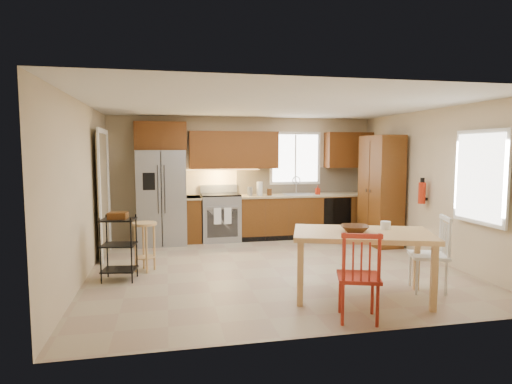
{
  "coord_description": "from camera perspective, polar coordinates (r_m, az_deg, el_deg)",
  "views": [
    {
      "loc": [
        -1.59,
        -6.32,
        1.83
      ],
      "look_at": [
        -0.19,
        0.4,
        1.15
      ],
      "focal_mm": 30.0,
      "sensor_mm": 36.0,
      "label": 1
    }
  ],
  "objects": [
    {
      "name": "floor",
      "position": [
        6.77,
        2.3,
        -10.04
      ],
      "size": [
        5.5,
        5.5,
        0.0
      ],
      "primitive_type": "plane",
      "color": "tan",
      "rests_on": "ground"
    },
    {
      "name": "ceiling",
      "position": [
        6.55,
        2.39,
        11.53
      ],
      "size": [
        5.5,
        5.0,
        0.02
      ],
      "primitive_type": "cube",
      "color": "silver",
      "rests_on": "ground"
    },
    {
      "name": "wall_back",
      "position": [
        8.98,
        -1.56,
        1.95
      ],
      "size": [
        5.5,
        0.02,
        2.5
      ],
      "primitive_type": "cube",
      "color": "#CCB793",
      "rests_on": "ground"
    },
    {
      "name": "wall_front",
      "position": [
        4.18,
        10.76,
        -2.41
      ],
      "size": [
        5.5,
        0.02,
        2.5
      ],
      "primitive_type": "cube",
      "color": "#CCB793",
      "rests_on": "ground"
    },
    {
      "name": "wall_left",
      "position": [
        6.45,
        -22.09,
        0.08
      ],
      "size": [
        0.02,
        5.0,
        2.5
      ],
      "primitive_type": "cube",
      "color": "#CCB793",
      "rests_on": "ground"
    },
    {
      "name": "wall_right",
      "position": [
        7.69,
        22.65,
        0.9
      ],
      "size": [
        0.02,
        5.0,
        2.5
      ],
      "primitive_type": "cube",
      "color": "#CCB793",
      "rests_on": "ground"
    },
    {
      "name": "refrigerator",
      "position": [
        8.49,
        -12.45,
        -0.7
      ],
      "size": [
        0.92,
        0.75,
        1.82
      ],
      "primitive_type": "cube",
      "color": "gray",
      "rests_on": "floor"
    },
    {
      "name": "range_stove",
      "position": [
        8.67,
        -4.75,
        -3.45
      ],
      "size": [
        0.76,
        0.63,
        0.92
      ],
      "primitive_type": "cube",
      "color": "gray",
      "rests_on": "floor"
    },
    {
      "name": "base_cabinet_narrow",
      "position": [
        8.64,
        -8.4,
        -3.59
      ],
      "size": [
        0.3,
        0.6,
        0.9
      ],
      "primitive_type": "cube",
      "color": "#5A2F10",
      "rests_on": "floor"
    },
    {
      "name": "base_cabinet_run",
      "position": [
        9.1,
        6.83,
        -3.11
      ],
      "size": [
        2.92,
        0.6,
        0.9
      ],
      "primitive_type": "cube",
      "color": "#5A2F10",
      "rests_on": "floor"
    },
    {
      "name": "dishwasher",
      "position": [
        9.02,
        10.8,
        -3.24
      ],
      "size": [
        0.6,
        0.02,
        0.78
      ],
      "primitive_type": "cube",
      "color": "black",
      "rests_on": "floor"
    },
    {
      "name": "backsplash",
      "position": [
        9.28,
        6.32,
        1.58
      ],
      "size": [
        2.92,
        0.03,
        0.55
      ],
      "primitive_type": "cube",
      "color": "#C8B697",
      "rests_on": "wall_back"
    },
    {
      "name": "upper_over_fridge",
      "position": [
        8.65,
        -12.61,
        7.31
      ],
      "size": [
        1.0,
        0.35,
        0.55
      ],
      "primitive_type": "cube",
      "color": "#633510",
      "rests_on": "wall_back"
    },
    {
      "name": "upper_left_block",
      "position": [
        8.74,
        -2.98,
        5.62
      ],
      "size": [
        1.8,
        0.35,
        0.75
      ],
      "primitive_type": "cube",
      "color": "#633510",
      "rests_on": "wall_back"
    },
    {
      "name": "upper_right_block",
      "position": [
        9.46,
        12.23,
        5.5
      ],
      "size": [
        1.0,
        0.35,
        0.75
      ],
      "primitive_type": "cube",
      "color": "#633510",
      "rests_on": "wall_back"
    },
    {
      "name": "window_back",
      "position": [
        9.2,
        5.24,
        4.51
      ],
      "size": [
        1.12,
        0.04,
        1.12
      ],
      "primitive_type": "cube",
      "color": "white",
      "rests_on": "wall_back"
    },
    {
      "name": "sink",
      "position": [
        8.98,
        5.71,
        -0.57
      ],
      "size": [
        0.62,
        0.46,
        0.16
      ],
      "primitive_type": "cube",
      "color": "gray",
      "rests_on": "base_cabinet_run"
    },
    {
      "name": "undercab_glow",
      "position": [
        8.69,
        -4.9,
        3.0
      ],
      "size": [
        1.6,
        0.3,
        0.01
      ],
      "primitive_type": "cube",
      "color": "#FFBF66",
      "rests_on": "wall_back"
    },
    {
      "name": "soap_bottle",
      "position": [
        9.0,
        8.22,
        0.28
      ],
      "size": [
        0.09,
        0.09,
        0.19
      ],
      "primitive_type": "imported",
      "color": "#AB210B",
      "rests_on": "base_cabinet_run"
    },
    {
      "name": "paper_towel",
      "position": [
        8.7,
        0.48,
        0.45
      ],
      "size": [
        0.12,
        0.12,
        0.28
      ],
      "primitive_type": "cylinder",
      "color": "silver",
      "rests_on": "base_cabinet_run"
    },
    {
      "name": "canister_steel",
      "position": [
        8.66,
        -0.81,
        0.09
      ],
      "size": [
        0.11,
        0.11,
        0.18
      ],
      "primitive_type": "cylinder",
      "color": "gray",
      "rests_on": "base_cabinet_run"
    },
    {
      "name": "canister_wood",
      "position": [
        8.72,
        1.8,
        -0.0
      ],
      "size": [
        0.1,
        0.1,
        0.14
      ],
      "primitive_type": "cylinder",
      "color": "#513215",
      "rests_on": "base_cabinet_run"
    },
    {
      "name": "pantry",
      "position": [
        8.56,
        16.29,
        0.2
      ],
      "size": [
        0.5,
        0.95,
        2.1
      ],
      "primitive_type": "cube",
      "color": "#5A2F10",
      "rests_on": "floor"
    },
    {
      "name": "fire_extinguisher",
      "position": [
        7.76,
        21.25,
        -0.13
      ],
      "size": [
        0.12,
        0.12,
        0.36
      ],
      "primitive_type": "cylinder",
      "color": "#AB210B",
      "rests_on": "wall_right"
    },
    {
      "name": "window_right",
      "position": [
        6.71,
        27.76,
        1.77
      ],
      "size": [
        0.04,
        1.02,
        1.32
      ],
      "primitive_type": "cube",
      "color": "white",
      "rests_on": "wall_right"
    },
    {
      "name": "doorway",
      "position": [
        7.73,
        -19.75,
        -0.47
      ],
      "size": [
        0.04,
        0.95,
        2.1
      ],
      "primitive_type": "cube",
      "color": "#8C7A59",
      "rests_on": "wall_left"
    },
    {
      "name": "dining_table",
      "position": [
        5.52,
        13.91,
        -9.46
      ],
      "size": [
        1.88,
        1.42,
        0.81
      ],
      "primitive_type": null,
      "rotation": [
        0.0,
        0.0,
        -0.33
      ],
      "color": "tan",
      "rests_on": "floor"
    },
    {
      "name": "chair_red",
      "position": [
        4.79,
        13.52,
        -10.76
      ],
      "size": [
        0.58,
        0.58,
        0.98
      ],
      "primitive_type": null,
      "rotation": [
        0.0,
        0.0,
        -0.33
      ],
      "color": "#AC2B1A",
      "rests_on": "floor"
    },
    {
      "name": "chair_white",
      "position": [
        6.01,
        21.99,
        -7.66
      ],
      "size": [
        0.58,
        0.58,
        0.98
      ],
      "primitive_type": null,
      "rotation": [
        0.0,
        0.0,
        1.25
      ],
      "color": "silver",
      "rests_on": "floor"
    },
    {
      "name": "table_bowl",
      "position": [
        5.38,
        13.02,
        -5.28
      ],
      "size": [
        0.43,
        0.43,
        0.08
      ],
      "primitive_type": "imported",
      "rotation": [
        0.0,
        0.0,
        -0.33
      ],
      "color": "#513215",
      "rests_on": "dining_table"
    },
    {
      "name": "table_jar",
      "position": [
        5.68,
        16.88,
        -4.49
      ],
      "size": [
        0.16,
        0.16,
        0.15
      ],
      "primitive_type": "cylinder",
      "rotation": [
        0.0,
        0.0,
        -0.33
      ],
      "color": "silver",
      "rests_on": "dining_table"
    },
    {
      "name": "bar_stool",
      "position": [
        6.71,
        -14.58,
        -7.08
      ],
      "size": [
        0.37,
        0.37,
        0.74
      ],
      "primitive_type": null,
      "rotation": [
        0.0,
        0.0,
        0.04
      ],
      "color": "tan",
      "rests_on": "floor"
    },
    {
      "name": "utility_cart",
      "position": [
        6.32,
        -17.81,
        -7.16
      ],
      "size": [
        0.51,
        0.42,
        0.91
      ],
      "primitive_type": null,
      "rotation": [
        0.0,
        0.0,
        -0.15
      ],
      "color": "black",
      "rests_on": "floor"
    }
  ]
}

